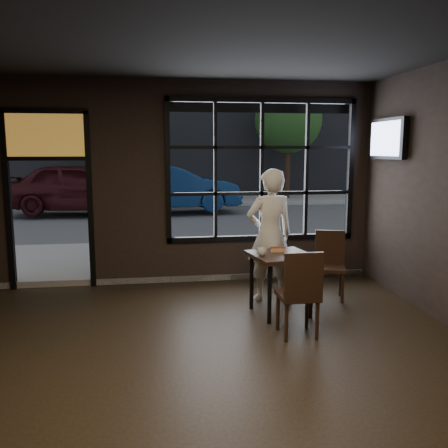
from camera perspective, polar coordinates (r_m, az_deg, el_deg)
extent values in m
cube|color=black|center=(4.56, -1.06, -19.16)|extent=(6.00, 7.00, 0.02)
cube|color=black|center=(4.16, -1.20, 23.87)|extent=(6.00, 7.00, 0.02)
cube|color=black|center=(7.69, 4.54, 6.44)|extent=(3.06, 0.12, 2.28)
cube|color=orange|center=(7.66, -20.65, 10.00)|extent=(1.20, 0.06, 0.70)
cube|color=#545456|center=(28.08, -7.25, 4.55)|extent=(60.00, 41.00, 0.04)
cube|color=#5B5956|center=(27.52, -7.53, 20.19)|extent=(28.00, 12.00, 15.00)
cube|color=black|center=(6.28, 6.82, -7.14)|extent=(0.87, 0.87, 0.81)
cube|color=black|center=(5.57, 8.84, -8.13)|extent=(0.45, 0.45, 1.03)
cube|color=black|center=(6.97, 12.64, -4.95)|extent=(0.53, 0.53, 0.97)
imported|color=silver|center=(6.73, 5.52, -1.33)|extent=(0.74, 0.53, 1.88)
imported|color=silver|center=(6.05, 4.56, -3.35)|extent=(0.16, 0.16, 0.10)
cube|color=black|center=(7.53, 19.10, 9.67)|extent=(0.12, 1.03, 0.60)
imported|color=navy|center=(15.76, -6.81, 4.36)|extent=(4.87, 2.20, 1.55)
imported|color=black|center=(15.96, -16.81, 4.23)|extent=(4.90, 2.30, 1.62)
cylinder|color=#332114|center=(18.82, -15.31, 5.83)|extent=(0.22, 0.22, 2.38)
sphere|color=#28501F|center=(18.83, -15.57, 11.75)|extent=(2.60, 2.60, 2.60)
cylinder|color=#332114|center=(20.04, 7.62, 6.45)|extent=(0.23, 0.23, 2.53)
sphere|color=#22521D|center=(20.05, 7.75, 12.35)|extent=(2.76, 2.76, 2.76)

